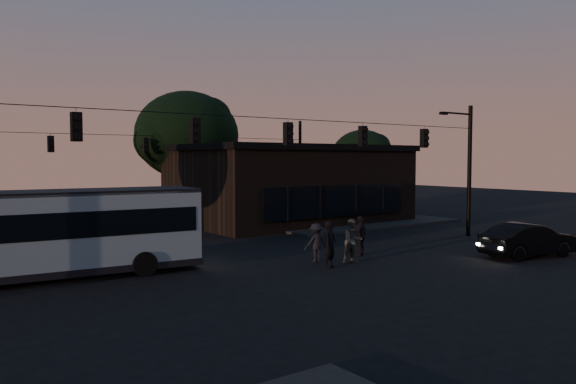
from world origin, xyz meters
TOP-DOWN VIEW (x-y plane):
  - ground at (0.00, 0.00)m, footprint 120.00×120.00m
  - sidewalk_far_right at (12.00, 14.00)m, footprint 14.00×10.00m
  - building at (9.00, 15.97)m, footprint 15.40×10.41m
  - tree_behind at (4.00, 22.00)m, footprint 7.60×7.60m
  - tree_right at (18.00, 18.00)m, footprint 5.20×5.20m
  - signal_rig_near at (0.00, 4.00)m, footprint 26.24×0.30m
  - signal_rig_far at (0.00, 20.00)m, footprint 26.24×0.30m
  - bus at (-9.82, 5.99)m, footprint 11.86×3.76m
  - car at (9.21, -1.95)m, footprint 4.91×2.52m
  - pedestrian_a at (0.28, 1.47)m, footprint 0.82×0.70m
  - pedestrian_b at (1.71, 1.67)m, footprint 1.01×0.84m
  - pedestrian_c at (3.30, 2.85)m, footprint 1.16×0.85m
  - pedestrian_d at (0.64, 2.83)m, footprint 1.16×0.78m

SIDE VIEW (x-z plane):
  - ground at x=0.00m, z-range 0.00..0.00m
  - sidewalk_far_right at x=12.00m, z-range 0.00..0.15m
  - car at x=9.21m, z-range 0.00..1.54m
  - pedestrian_d at x=0.64m, z-range 0.00..1.67m
  - pedestrian_c at x=3.30m, z-range 0.00..1.83m
  - pedestrian_b at x=1.71m, z-range 0.00..1.90m
  - pedestrian_a at x=0.28m, z-range 0.00..1.92m
  - bus at x=-9.82m, z-range 0.20..3.48m
  - building at x=9.00m, z-range 0.01..5.41m
  - signal_rig_far at x=0.00m, z-range 0.45..7.95m
  - signal_rig_near at x=0.00m, z-range 0.70..8.20m
  - tree_right at x=18.00m, z-range 1.20..8.06m
  - tree_behind at x=4.00m, z-range 1.48..10.91m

